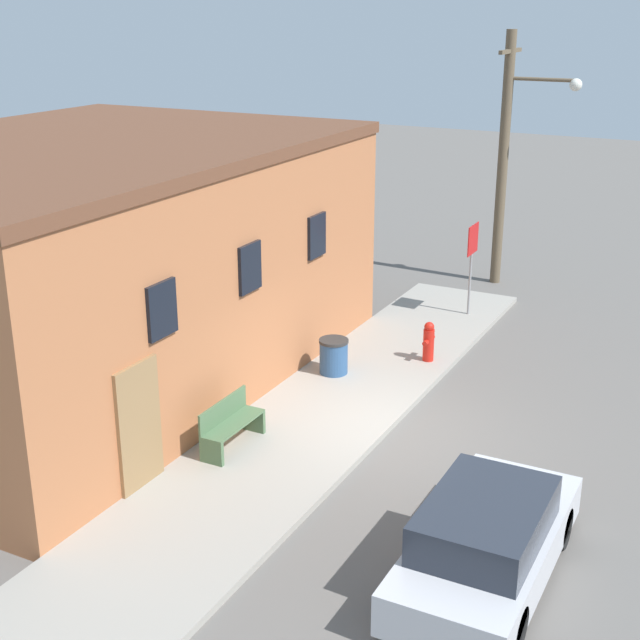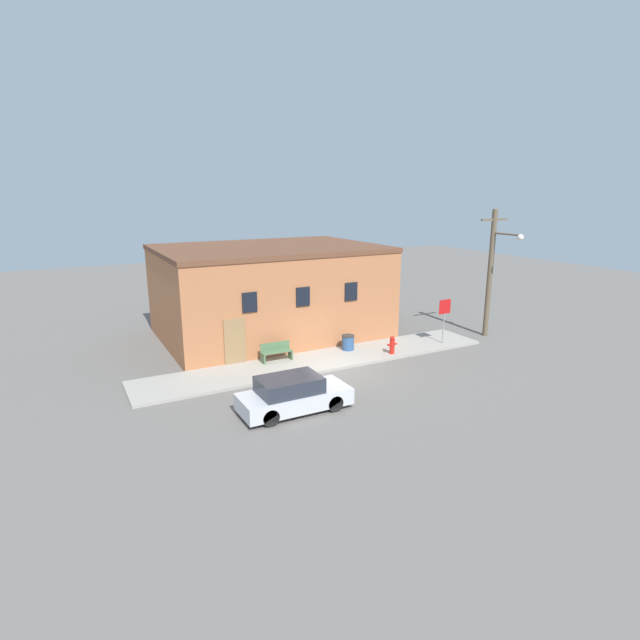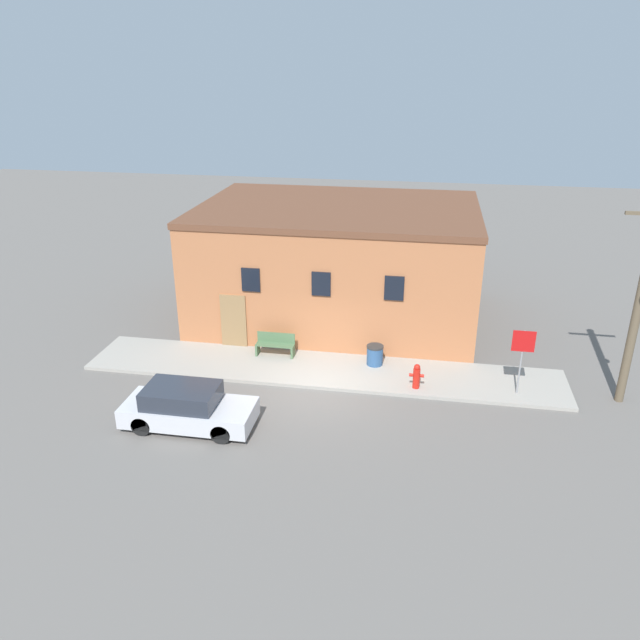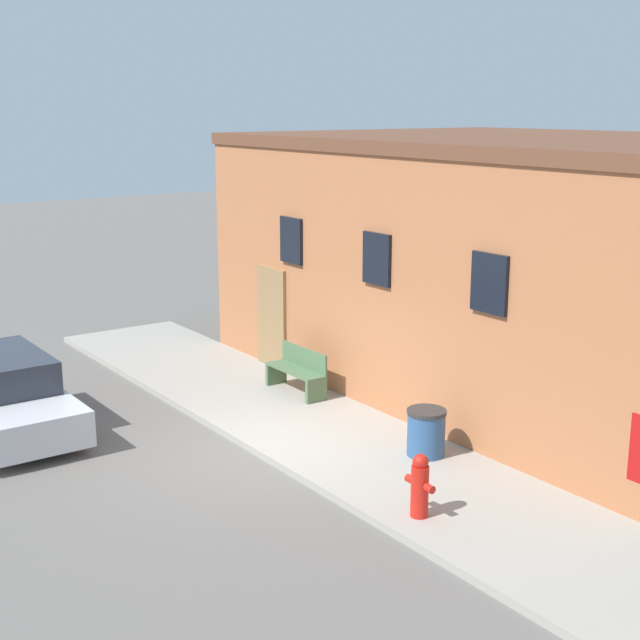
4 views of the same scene
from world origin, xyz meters
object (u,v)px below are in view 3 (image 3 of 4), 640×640
Objects in this scene: bench at (275,345)px; parked_car at (187,408)px; trash_bin at (375,355)px; fire_hydrant at (417,376)px; stop_sign at (523,350)px.

parked_car is at bearing -106.74° from bench.
bench is 1.95× the size of trash_bin.
stop_sign is at bearing 3.23° from fire_hydrant.
stop_sign is 1.58× the size of bench.
trash_bin is at bearing -2.10° from bench.
fire_hydrant reaches higher than trash_bin.
bench is at bearing 73.26° from parked_car.
fire_hydrant is at bearing -17.32° from bench.
parked_car is (-1.52, -5.04, 0.09)m from bench.
trash_bin is at bearing 164.77° from stop_sign.
fire_hydrant is 1.19× the size of trash_bin.
trash_bin is (3.74, -0.14, -0.04)m from bench.
bench reaches higher than trash_bin.
parked_car reaches higher than trash_bin.
parked_car is at bearing -153.46° from fire_hydrant.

